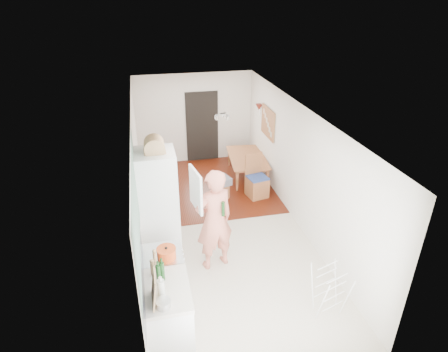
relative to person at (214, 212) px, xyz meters
name	(u,v)px	position (x,y,z in m)	size (l,w,h in m)	color
room_shell	(221,173)	(0.37, 1.13, 0.13)	(3.20, 7.00, 2.50)	silver
floor	(222,227)	(0.37, 1.13, -1.12)	(3.20, 7.00, 0.01)	beige
wood_floor_overlay	(206,186)	(0.37, 2.98, -1.11)	(3.20, 3.30, 0.01)	#5D1A0D
sage_wall_panel	(136,210)	(-1.22, -0.87, 0.73)	(0.02, 3.00, 1.30)	gray
tile_splashback	(143,278)	(-1.21, -1.42, 0.03)	(0.02, 1.90, 0.50)	black
doorway_recess	(202,127)	(0.57, 4.61, -0.12)	(0.90, 0.04, 2.00)	black
base_cabinet	(169,315)	(-0.93, -1.42, -0.69)	(0.60, 0.90, 0.86)	white
worktop	(167,290)	(-0.93, -1.42, -0.23)	(0.62, 0.92, 0.06)	#F2E4D0
range_cooker	(165,278)	(-0.93, -0.67, -0.68)	(0.60, 0.60, 0.88)	white
cooker_top	(162,254)	(-0.93, -0.67, -0.22)	(0.60, 0.60, 0.04)	silver
fridge_housing	(159,209)	(-0.90, 0.35, -0.04)	(0.66, 0.66, 2.15)	white
fridge_door	(196,190)	(-0.29, 0.05, 0.43)	(0.56, 0.04, 0.70)	white
fridge_interior	(175,183)	(-0.59, 0.35, 0.43)	(0.02, 0.52, 0.66)	white
pinboard	(268,123)	(1.95, 3.03, 0.43)	(0.03, 0.90, 0.70)	tan
pinboard_frame	(268,123)	(1.94, 3.03, 0.43)	(0.01, 0.94, 0.74)	#AF623C
wall_sconce	(259,107)	(1.91, 3.68, 0.63)	(0.18, 0.18, 0.16)	maroon
person	(214,212)	(0.00, 0.00, 0.00)	(0.82, 0.54, 2.23)	#DC7963
dining_table	(248,168)	(1.55, 3.25, -0.87)	(1.40, 0.78, 0.49)	#AF623C
dining_chair	(257,177)	(1.47, 2.21, -0.59)	(0.44, 0.44, 1.05)	#AF623C
stool	(221,191)	(0.63, 2.33, -0.93)	(0.29, 0.29, 0.38)	#AF623C
grey_drape	(221,181)	(0.61, 2.31, -0.65)	(0.39, 0.39, 0.17)	slate
drying_rack	(329,291)	(1.47, -1.46, -0.72)	(0.41, 0.37, 0.80)	white
bread_bin	(154,146)	(-0.88, 0.35, 1.12)	(0.35, 0.33, 0.18)	tan
red_casserole	(166,253)	(-0.87, -0.79, -0.11)	(0.29, 0.29, 0.17)	#D74718
steel_pan	(163,304)	(-0.99, -1.73, -0.15)	(0.19, 0.19, 0.10)	silver
held_bottle	(223,209)	(0.13, -0.12, 0.11)	(0.06, 0.06, 0.26)	#173D17
bottle_a	(158,274)	(-1.01, -1.27, -0.06)	(0.06, 0.06, 0.27)	#173D17
bottle_b	(162,271)	(-0.96, -1.24, -0.05)	(0.07, 0.07, 0.29)	#173D17
bottle_c	(161,288)	(-1.00, -1.52, -0.08)	(0.10, 0.10, 0.24)	beige
pepper_mill_front	(153,269)	(-1.09, -1.11, -0.09)	(0.06, 0.06, 0.21)	tan
pepper_mill_back	(155,258)	(-1.04, -0.89, -0.10)	(0.05, 0.05, 0.20)	tan
chopping_boards	(154,290)	(-1.09, -1.63, 0.01)	(0.04, 0.31, 0.42)	tan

